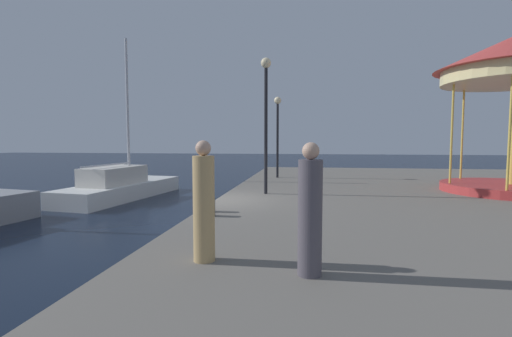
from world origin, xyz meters
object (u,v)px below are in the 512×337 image
Objects in this scene: person_mid_promenade at (310,213)px; bollard_center at (210,208)px; lamp_post_near_edge at (266,103)px; lamp_post_mid_promenade at (278,122)px; bollard_south at (211,204)px; sailboat_white at (120,186)px; person_near_carousel at (204,205)px.

bollard_center is at bearing 123.00° from person_mid_promenade.
lamp_post_near_edge reaches higher than person_mid_promenade.
lamp_post_mid_promenade is 9.66m from bollard_south.
sailboat_white reaches higher than bollard_center.
person_near_carousel is at bearing -90.91° from lamp_post_near_edge.
lamp_post_near_edge is at bearing 101.04° from person_mid_promenade.
lamp_post_mid_promenade is 13.82m from person_mid_promenade.
lamp_post_near_edge reaches higher than lamp_post_mid_promenade.
lamp_post_mid_promenade reaches higher than bollard_center.
bollard_center is (6.18, -7.04, 0.43)m from sailboat_white.
sailboat_white reaches higher than person_mid_promenade.
bollard_center is 0.21× the size of person_near_carousel.
sailboat_white is 13.89m from person_mid_promenade.
lamp_post_mid_promenade reaches higher than bollard_south.
person_mid_promenade is at bearing -59.06° from bollard_south.
lamp_post_mid_promenade is 10.18m from bollard_center.
bollard_center is at bearing 103.48° from person_near_carousel.
person_near_carousel is (-0.04, -13.20, -1.90)m from lamp_post_mid_promenade.
lamp_post_near_edge is at bearing 89.09° from person_near_carousel.
bollard_south is (-1.07, -3.49, -3.00)m from lamp_post_near_edge.
person_near_carousel is at bearing -76.37° from bollard_south.
person_mid_promenade is (1.65, -0.40, -0.01)m from person_near_carousel.
lamp_post_near_edge is 5.12m from bollard_center.
person_near_carousel reaches higher than bollard_south.
lamp_post_mid_promenade is at bearing 89.81° from person_near_carousel.
person_near_carousel is (0.81, -3.39, 0.69)m from bollard_center.
sailboat_white reaches higher than lamp_post_mid_promenade.
sailboat_white is 9.37m from bollard_center.
person_near_carousel reaches higher than bollard_center.
lamp_post_near_edge is 11.85× the size of bollard_center.
bollard_south is at bearing 103.63° from person_near_carousel.
lamp_post_mid_promenade reaches higher than person_mid_promenade.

